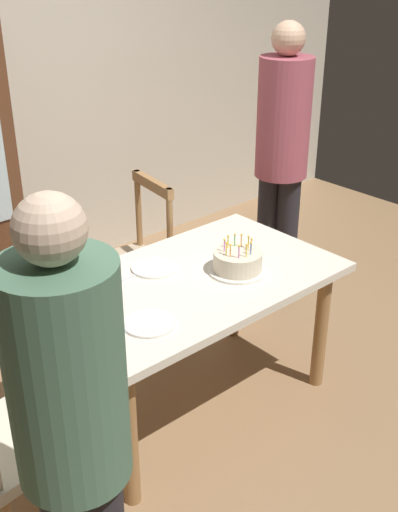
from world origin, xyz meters
TOP-DOWN VIEW (x-y plane):
  - ground at (0.00, 0.00)m, footprint 6.40×6.40m
  - dining_table at (0.00, 0.00)m, footprint 1.42×0.84m
  - birthday_cake at (0.21, -0.09)m, footprint 0.28×0.28m
  - plate_near_celebrant at (-0.39, -0.19)m, footprint 0.22×0.22m
  - plate_far_side at (-0.07, 0.19)m, footprint 0.22×0.22m
  - fork_near_celebrant at (-0.55, -0.18)m, footprint 0.18×0.02m
  - fork_far_side at (-0.23, 0.19)m, footprint 0.18×0.02m
  - chair_spindle_back at (0.16, 0.74)m, footprint 0.50×0.50m
  - person_celebrant at (-1.07, -0.74)m, footprint 0.32×0.32m
  - person_guest at (1.14, 0.48)m, footprint 0.32×0.32m

SIDE VIEW (x-z plane):
  - ground at x=0.00m, z-range 0.00..0.00m
  - chair_spindle_back at x=0.16m, z-range -0.02..0.93m
  - dining_table at x=0.00m, z-range 0.26..0.99m
  - fork_near_celebrant at x=-0.55m, z-range 0.73..0.74m
  - fork_far_side at x=-0.23m, z-range 0.73..0.74m
  - plate_near_celebrant at x=-0.39m, z-range 0.73..0.74m
  - plate_far_side at x=-0.07m, z-range 0.73..0.74m
  - birthday_cake at x=0.21m, z-range 0.69..0.86m
  - person_celebrant at x=-1.07m, z-range 0.11..1.75m
  - person_guest at x=1.14m, z-range 0.13..1.88m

